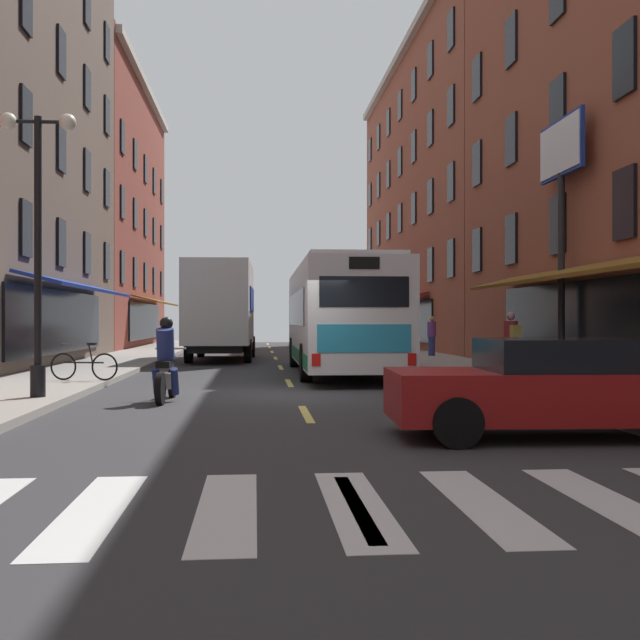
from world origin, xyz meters
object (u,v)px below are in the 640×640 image
street_lamp_twin (38,240)px  transit_bus (339,317)px  sedan_near (570,386)px  box_truck (222,310)px  billboard_sign (561,182)px  sedan_mid (229,338)px  bicycle_near (84,365)px  pedestrian_mid (432,335)px  pedestrian_near (511,342)px  motorcycle_rider (166,365)px

street_lamp_twin → transit_bus: bearing=50.2°
sedan_near → street_lamp_twin: size_ratio=0.91×
box_truck → street_lamp_twin: street_lamp_twin is taller
transit_bus → billboard_sign: bearing=-33.1°
box_truck → sedan_mid: bearing=90.5°
sedan_mid → bicycle_near: bearing=-96.9°
sedan_mid → bicycle_near: (-2.71, -22.50, -0.17)m
bicycle_near → pedestrian_mid: (11.36, 12.13, 0.47)m
transit_bus → bicycle_near: bearing=-149.8°
transit_bus → street_lamp_twin: 10.40m
billboard_sign → sedan_near: size_ratio=1.37×
transit_bus → pedestrian_mid: size_ratio=6.82×
sedan_mid → pedestrian_mid: size_ratio=2.65×
transit_bus → box_truck: size_ratio=1.38×
billboard_sign → sedan_near: 10.86m
box_truck → pedestrian_near: box_truck is taller
box_truck → pedestrian_near: 13.80m
bicycle_near → pedestrian_near: bearing=2.7°
sedan_near → pedestrian_near: pedestrian_near is taller
billboard_sign → transit_bus: size_ratio=0.60×
sedan_near → pedestrian_near: 9.68m
sedan_mid → transit_bus: bearing=-78.2°
sedan_near → motorcycle_rider: motorcycle_rider is taller
motorcycle_rider → pedestrian_near: size_ratio=1.24×
box_truck → motorcycle_rider: bearing=-91.5°
sedan_mid → bicycle_near: 22.66m
billboard_sign → motorcycle_rider: (-9.65, -4.06, -4.46)m
motorcycle_rider → bicycle_near: 4.44m
transit_bus → pedestrian_mid: (4.74, 8.27, -0.73)m
billboard_sign → street_lamp_twin: (-12.01, -4.38, -2.06)m
motorcycle_rider → bicycle_near: (-2.39, 3.74, -0.21)m
motorcycle_rider → street_lamp_twin: bearing=-172.2°
billboard_sign → sedan_mid: bearing=112.8°
bicycle_near → street_lamp_twin: bearing=-89.7°
billboard_sign → sedan_mid: (-9.32, 22.18, -4.50)m
transit_bus → box_truck: (-3.82, 7.89, 0.29)m
box_truck → transit_bus: bearing=-64.2°
sedan_mid → street_lamp_twin: (-2.69, -26.56, 2.44)m
box_truck → sedan_mid: box_truck is taller
box_truck → billboard_sign: bearing=-51.1°
sedan_near → motorcycle_rider: (-6.01, 5.14, 0.02)m
bicycle_near → billboard_sign: bearing=1.5°
box_truck → sedan_mid: size_ratio=1.87×
motorcycle_rider → pedestrian_mid: 18.23m
sedan_near → pedestrian_near: (2.37, 9.38, 0.33)m
sedan_near → street_lamp_twin: 9.96m
sedan_near → sedan_mid: size_ratio=1.13×
sedan_mid → pedestrian_mid: (8.65, -10.37, 0.30)m
transit_bus → pedestrian_near: bearing=-38.9°
pedestrian_near → sedan_near: bearing=-116.1°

